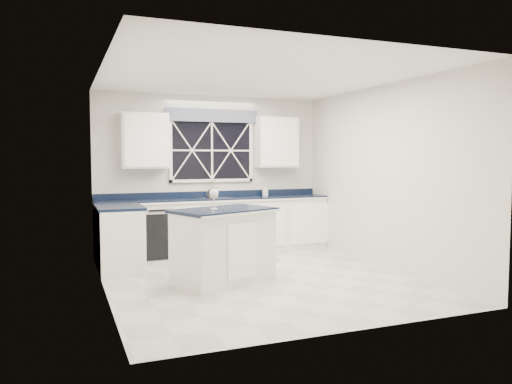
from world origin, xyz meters
name	(u,v)px	position (x,y,z in m)	size (l,w,h in m)	color
ground	(259,278)	(0.00, 0.00, 0.00)	(4.50, 4.50, 0.00)	#BCBCB6
back_wall	(211,173)	(0.00, 2.25, 1.35)	(4.00, 0.10, 2.70)	silver
base_cabinets	(200,229)	(-0.33, 1.78, 0.45)	(3.99, 1.60, 0.90)	white
countertop	(216,199)	(0.00, 1.95, 0.92)	(3.98, 0.64, 0.04)	black
dishwasher	(152,232)	(-1.10, 1.95, 0.41)	(0.60, 0.58, 0.82)	black
window	(212,146)	(0.00, 2.20, 1.83)	(1.65, 0.09, 1.26)	black
upper_cabinets	(214,142)	(0.00, 2.08, 1.90)	(3.10, 0.34, 0.90)	white
faucet	(213,188)	(0.00, 2.14, 1.10)	(0.05, 0.20, 0.30)	#B1B1B3
island	(224,245)	(-0.51, -0.02, 0.48)	(1.49, 1.20, 0.96)	white
rug	(235,260)	(0.05, 1.15, 0.01)	(1.46, 1.06, 0.02)	#B2B2AD
kettle	(212,193)	(-0.05, 2.03, 1.03)	(0.25, 0.21, 0.19)	#2E2E31
wine_glass	(214,194)	(-0.63, -0.01, 1.16)	(0.12, 0.12, 0.28)	white
soap_bottle	(265,190)	(0.96, 2.10, 1.04)	(0.09, 0.09, 0.20)	silver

